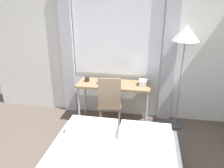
{
  "coord_description": "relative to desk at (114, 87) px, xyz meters",
  "views": [
    {
      "loc": [
        0.58,
        -1.21,
        2.23
      ],
      "look_at": [
        0.0,
        2.03,
        0.92
      ],
      "focal_mm": 35.0,
      "sensor_mm": 36.0,
      "label": 1
    }
  ],
  "objects": [
    {
      "name": "desk",
      "position": [
        0.0,
        0.0,
        0.0
      ],
      "size": [
        1.32,
        0.5,
        0.77
      ],
      "color": "#937551",
      "rests_on": "ground_plane"
    },
    {
      "name": "telephone",
      "position": [
        0.52,
        0.03,
        0.12
      ],
      "size": [
        0.14,
        0.18,
        0.11
      ],
      "color": "silver",
      "rests_on": "desk"
    },
    {
      "name": "mug",
      "position": [
        -0.51,
        0.02,
        0.11
      ],
      "size": [
        0.08,
        0.08,
        0.09
      ],
      "color": "#262628",
      "rests_on": "desk"
    },
    {
      "name": "desk_chair",
      "position": [
        -0.02,
        -0.28,
        -0.14
      ],
      "size": [
        0.45,
        0.45,
        1.01
      ],
      "rotation": [
        0.0,
        0.0,
        0.13
      ],
      "color": "#8C7259",
      "rests_on": "ground_plane"
    },
    {
      "name": "standing_lamp",
      "position": [
        1.16,
        0.01,
        0.92
      ],
      "size": [
        0.44,
        0.44,
        1.84
      ],
      "color": "#4C4C51",
      "rests_on": "ground_plane"
    },
    {
      "name": "wall_back_with_window",
      "position": [
        0.03,
        0.33,
        0.65
      ],
      "size": [
        5.24,
        0.13,
        2.7
      ],
      "color": "silver",
      "rests_on": "ground_plane"
    },
    {
      "name": "book",
      "position": [
        -0.18,
        -0.01,
        0.08
      ],
      "size": [
        0.26,
        0.23,
        0.02
      ],
      "rotation": [
        0.0,
        0.0,
        -0.27
      ],
      "color": "#33664C",
      "rests_on": "desk"
    }
  ]
}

